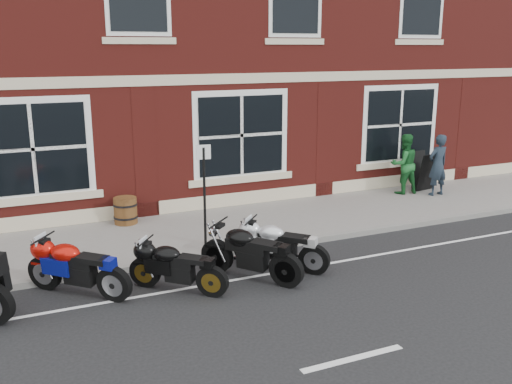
% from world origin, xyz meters
% --- Properties ---
extents(ground, '(80.00, 80.00, 0.00)m').
position_xyz_m(ground, '(0.00, 0.00, 0.00)').
color(ground, black).
rests_on(ground, ground).
extents(sidewalk, '(30.00, 3.00, 0.12)m').
position_xyz_m(sidewalk, '(0.00, 3.00, 0.06)').
color(sidewalk, slate).
rests_on(sidewalk, ground).
extents(kerb, '(30.00, 0.16, 0.12)m').
position_xyz_m(kerb, '(0.00, 1.42, 0.06)').
color(kerb, slate).
rests_on(kerb, ground).
extents(moto_sport_red, '(1.56, 1.54, 0.93)m').
position_xyz_m(moto_sport_red, '(-3.14, 0.73, 0.53)').
color(moto_sport_red, black).
rests_on(moto_sport_red, ground).
extents(moto_sport_black, '(1.44, 1.36, 0.84)m').
position_xyz_m(moto_sport_black, '(-1.55, 0.17, 0.48)').
color(moto_sport_black, black).
rests_on(moto_sport_black, ground).
extents(moto_sport_silver, '(1.40, 1.52, 0.88)m').
position_xyz_m(moto_sport_silver, '(0.55, 0.39, 0.50)').
color(moto_sport_silver, black).
rests_on(moto_sport_silver, ground).
extents(moto_naked_black, '(1.35, 1.79, 0.95)m').
position_xyz_m(moto_naked_black, '(-0.17, 0.17, 0.55)').
color(moto_naked_black, black).
rests_on(moto_naked_black, ground).
extents(pedestrian_left, '(0.64, 0.44, 1.71)m').
position_xyz_m(pedestrian_left, '(6.90, 3.25, 0.98)').
color(pedestrian_left, '#1B2531').
rests_on(pedestrian_left, sidewalk).
extents(pedestrian_right, '(0.89, 0.72, 1.70)m').
position_xyz_m(pedestrian_right, '(6.17, 3.79, 0.97)').
color(pedestrian_right, '#1A5C27').
rests_on(pedestrian_right, sidewalk).
extents(a_board_sign, '(0.72, 0.53, 1.11)m').
position_xyz_m(a_board_sign, '(6.95, 3.90, 0.67)').
color(a_board_sign, black).
rests_on(a_board_sign, sidewalk).
extents(barrel_planter, '(0.56, 0.56, 0.63)m').
position_xyz_m(barrel_planter, '(-1.62, 4.14, 0.43)').
color(barrel_planter, '#4C2514').
rests_on(barrel_planter, sidewalk).
extents(parking_sign, '(0.30, 0.06, 2.12)m').
position_xyz_m(parking_sign, '(-0.39, 1.99, 1.34)').
color(parking_sign, black).
rests_on(parking_sign, sidewalk).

